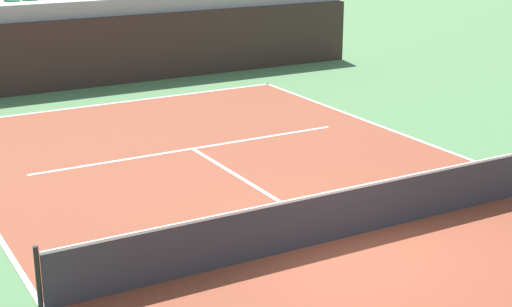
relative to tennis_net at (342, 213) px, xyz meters
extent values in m
plane|color=#477042|center=(0.00, 0.00, -0.51)|extent=(80.00, 80.00, 0.00)
cube|color=brown|center=(0.00, 0.00, -0.50)|extent=(11.00, 24.00, 0.01)
cube|color=white|center=(0.00, 11.95, -0.50)|extent=(11.00, 0.10, 0.00)
cube|color=white|center=(0.00, 6.40, -0.50)|extent=(8.26, 0.10, 0.00)
cube|color=white|center=(0.00, 3.20, -0.50)|extent=(0.10, 6.40, 0.00)
cube|color=#33231E|center=(0.00, 14.60, 0.64)|extent=(20.73, 0.30, 2.30)
cube|color=#9E9E99|center=(0.00, 15.95, 0.92)|extent=(20.73, 2.40, 2.85)
cube|color=#9E9E99|center=(0.00, 18.35, 1.29)|extent=(20.73, 2.40, 3.59)
cube|color=#1E6633|center=(-2.03, 15.95, 2.36)|extent=(0.44, 0.44, 0.04)
cube|color=#1E6633|center=(-1.45, 15.95, 2.36)|extent=(0.44, 0.44, 0.04)
cylinder|color=black|center=(-5.50, 0.00, 0.04)|extent=(0.08, 0.08, 1.07)
cube|color=#333338|center=(0.00, 0.00, -0.04)|extent=(10.90, 0.02, 0.92)
cube|color=white|center=(0.00, 0.00, 0.45)|extent=(10.90, 0.04, 0.05)
camera|label=1|loc=(-7.83, -10.66, 5.30)|focal=54.61mm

